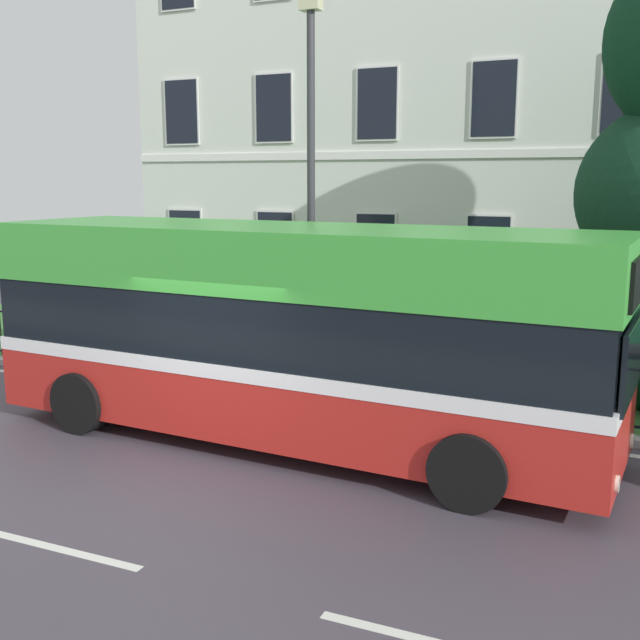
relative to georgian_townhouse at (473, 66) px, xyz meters
name	(u,v)px	position (x,y,z in m)	size (l,w,h in m)	color
ground_plane	(206,462)	(-0.27, -14.21, -7.08)	(60.00, 56.00, 0.18)	#453D49
georgian_townhouse	(473,66)	(0.00, 0.00, 0.00)	(17.87, 8.23, 13.83)	silver
iron_verge_railing	(322,366)	(0.00, -10.82, -6.45)	(17.95, 0.04, 0.97)	black
single_decker_bus	(292,330)	(0.43, -12.91, -5.39)	(9.48, 3.14, 3.20)	red
street_lamp_post	(311,167)	(-0.43, -10.33, -3.00)	(0.36, 0.24, 6.92)	#333338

